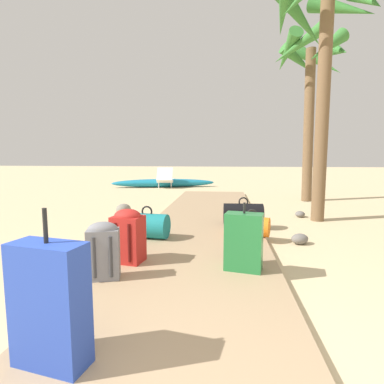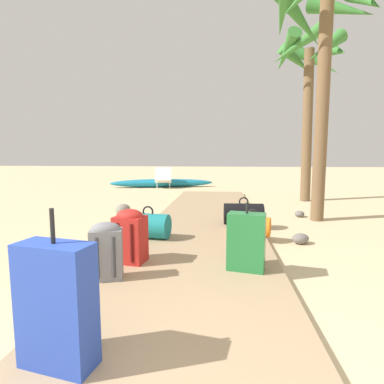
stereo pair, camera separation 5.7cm
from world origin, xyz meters
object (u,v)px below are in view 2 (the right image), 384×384
at_px(suitcase_green, 246,242).
at_px(duffel_bag_black, 243,214).
at_px(duffel_bag_orange, 253,226).
at_px(kayak, 162,183).
at_px(backpack_grey, 106,249).
at_px(backpack_red, 130,234).
at_px(lounge_chair, 164,179).
at_px(duffel_bag_teal, 148,226).
at_px(suitcase_blue, 57,305).
at_px(palm_tree_far_right, 309,70).
at_px(palm_tree_near_right, 324,21).

relative_size(suitcase_green, duffel_bag_black, 1.03).
xyz_separation_m(duffel_bag_orange, kayak, (-2.82, 7.33, -0.06)).
bearing_deg(suitcase_green, backpack_grey, -164.30).
height_order(backpack_red, lounge_chair, lounge_chair).
bearing_deg(suitcase_green, duffel_bag_orange, 81.65).
height_order(suitcase_green, backpack_grey, suitcase_green).
distance_m(duffel_bag_orange, lounge_chair, 7.85).
bearing_deg(kayak, backpack_grey, -81.85).
xyz_separation_m(backpack_grey, duffel_bag_teal, (0.04, 1.45, -0.11)).
distance_m(suitcase_green, duffel_bag_teal, 1.68).
bearing_deg(duffel_bag_black, suitcase_blue, -108.90).
distance_m(duffel_bag_black, backpack_red, 2.43).
xyz_separation_m(duffel_bag_teal, suitcase_blue, (0.15, -2.63, 0.17)).
height_order(suitcase_blue, palm_tree_far_right, palm_tree_far_right).
xyz_separation_m(duffel_bag_black, suitcase_blue, (-1.25, -3.66, 0.17)).
bearing_deg(duffel_bag_orange, duffel_bag_black, 96.59).
bearing_deg(backpack_red, lounge_chair, 98.54).
height_order(backpack_grey, lounge_chair, lounge_chair).
xyz_separation_m(suitcase_green, duffel_bag_orange, (0.20, 1.36, -0.15)).
bearing_deg(lounge_chair, duffel_bag_black, -68.16).
distance_m(palm_tree_far_right, palm_tree_near_right, 2.68).
relative_size(duffel_bag_black, duffel_bag_orange, 1.22).
bearing_deg(suitcase_green, palm_tree_far_right, 70.32).
bearing_deg(lounge_chair, palm_tree_far_right, -34.29).
bearing_deg(suitcase_blue, lounge_chair, 97.75).
bearing_deg(duffel_bag_black, kayak, 112.57).
bearing_deg(palm_tree_far_right, backpack_red, -120.50).
bearing_deg(duffel_bag_teal, palm_tree_near_right, 33.97).
distance_m(palm_tree_far_right, kayak, 6.49).
bearing_deg(suitcase_blue, duffel_bag_orange, 65.29).
height_order(suitcase_blue, palm_tree_near_right, palm_tree_near_right).
height_order(duffel_bag_orange, suitcase_blue, suitcase_blue).
distance_m(suitcase_green, backpack_grey, 1.38).
bearing_deg(duffel_bag_black, backpack_grey, -120.10).
distance_m(duffel_bag_black, palm_tree_far_right, 5.15).
relative_size(backpack_grey, backpack_red, 0.93).
relative_size(suitcase_blue, kayak, 0.22).
height_order(backpack_grey, palm_tree_near_right, palm_tree_near_right).
distance_m(backpack_red, lounge_chair, 8.71).
xyz_separation_m(suitcase_green, backpack_red, (-1.24, 0.10, 0.02)).
height_order(backpack_grey, kayak, backpack_grey).
relative_size(suitcase_green, backpack_red, 1.18).
height_order(backpack_grey, suitcase_blue, suitcase_blue).
relative_size(suitcase_green, backpack_grey, 1.27).
bearing_deg(palm_tree_near_right, duffel_bag_orange, -129.48).
relative_size(suitcase_blue, palm_tree_far_right, 0.20).
bearing_deg(kayak, duffel_bag_black, -67.43).
xyz_separation_m(backpack_grey, lounge_chair, (-1.21, 9.09, -0.04)).
xyz_separation_m(suitcase_blue, kayak, (-1.48, 10.24, -0.26)).
bearing_deg(palm_tree_near_right, palm_tree_far_right, 79.81).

